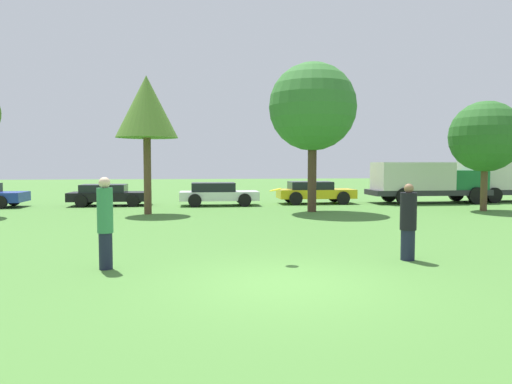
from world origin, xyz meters
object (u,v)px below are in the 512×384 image
at_px(parked_car_black, 108,194).
at_px(parked_car_yellow, 314,192).
at_px(parked_car_white, 217,193).
at_px(delivery_truck_green, 426,180).
at_px(frisbee, 276,190).
at_px(person_catcher, 408,222).
at_px(person_thrower, 105,222).
at_px(delivery_truck_red, 510,179).
at_px(tree_1, 147,108).
at_px(tree_2, 313,107).
at_px(tree_3, 485,137).

xyz_separation_m(parked_car_black, parked_car_yellow, (11.19, -0.03, 0.06)).
xyz_separation_m(parked_car_white, delivery_truck_green, (11.80, 0.23, 0.63)).
distance_m(frisbee, parked_car_white, 14.71).
distance_m(parked_car_black, parked_car_white, 5.79).
distance_m(person_catcher, parked_car_black, 18.26).
distance_m(person_thrower, delivery_truck_red, 25.66).
xyz_separation_m(parked_car_white, parked_car_yellow, (5.43, 0.58, 0.01)).
relative_size(tree_1, tree_2, 0.89).
distance_m(tree_2, parked_car_yellow, 6.12).
relative_size(person_thrower, parked_car_yellow, 0.46).
xyz_separation_m(tree_2, delivery_truck_red, (13.02, 4.48, -3.48)).
xyz_separation_m(person_thrower, tree_2, (7.21, 11.30, 3.82)).
bearing_deg(tree_1, tree_3, -1.63).
height_order(frisbee, tree_2, tree_2).
xyz_separation_m(person_thrower, delivery_truck_red, (20.23, 15.78, 0.34)).
bearing_deg(delivery_truck_green, person_thrower, -134.28).
distance_m(tree_1, parked_car_white, 6.48).
bearing_deg(parked_car_black, parked_car_white, -6.33).
relative_size(tree_3, parked_car_yellow, 1.21).
distance_m(tree_1, delivery_truck_red, 21.28).
distance_m(tree_1, tree_3, 15.70).
bearing_deg(person_catcher, parked_car_white, -76.68).
relative_size(parked_car_yellow, delivery_truck_red, 0.64).
bearing_deg(parked_car_black, person_thrower, -80.13).
bearing_deg(parked_car_white, tree_2, -41.71).
relative_size(tree_1, parked_car_black, 1.46).
height_order(tree_1, delivery_truck_green, tree_1).
bearing_deg(person_thrower, parked_car_white, 77.74).
bearing_deg(delivery_truck_red, delivery_truck_green, -175.03).
distance_m(tree_3, delivery_truck_red, 7.36).
height_order(frisbee, parked_car_white, frisbee).
bearing_deg(frisbee, delivery_truck_red, 43.00).
height_order(tree_2, parked_car_yellow, tree_2).
bearing_deg(delivery_truck_green, frisbee, -126.82).
distance_m(parked_car_black, delivery_truck_green, 17.58).
bearing_deg(person_catcher, parked_car_black, -59.40).
bearing_deg(parked_car_yellow, tree_3, -35.60).
bearing_deg(person_catcher, delivery_truck_red, -131.77).
xyz_separation_m(frisbee, tree_3, (11.65, 10.29, 1.85)).
height_order(person_thrower, parked_car_yellow, person_thrower).
height_order(parked_car_yellow, delivery_truck_red, delivery_truck_red).
bearing_deg(frisbee, tree_3, 41.45).
xyz_separation_m(tree_1, tree_2, (7.48, 0.17, 0.15)).
height_order(person_thrower, delivery_truck_green, delivery_truck_green).
height_order(tree_3, parked_car_white, tree_3).
bearing_deg(parked_car_white, frisbee, -87.28).
bearing_deg(person_catcher, delivery_truck_green, -118.85).
distance_m(parked_car_yellow, delivery_truck_green, 6.41).
distance_m(tree_3, parked_car_yellow, 9.02).
height_order(tree_2, delivery_truck_red, tree_2).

